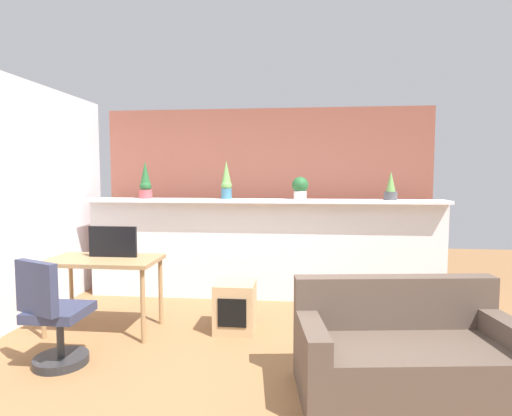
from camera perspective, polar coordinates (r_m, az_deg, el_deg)
ground_plane at (r=3.55m, az=-2.24°, el=-21.93°), size 12.00×12.00×0.00m
divider_wall at (r=5.25m, az=0.85°, el=-5.97°), size 4.49×0.16×1.24m
plant_shelf at (r=5.13m, az=0.82°, el=1.00°), size 4.49×0.37×0.04m
brick_wall_behind at (r=5.77m, az=1.39°, el=1.26°), size 4.49×0.10×2.50m
potted_plant_0 at (r=5.48m, az=-15.10°, el=3.39°), size 0.17×0.17×0.48m
potted_plant_1 at (r=5.22m, az=-4.14°, el=3.68°), size 0.14×0.14×0.49m
potted_plant_2 at (r=5.11m, az=6.15°, el=2.86°), size 0.20×0.20×0.28m
potted_plant_3 at (r=5.21m, az=18.20°, el=2.65°), size 0.16×0.16×0.35m
desk at (r=4.45m, az=-20.40°, el=-7.63°), size 1.10×0.60×0.75m
tv_monitor at (r=4.44m, az=-19.26°, el=-4.43°), size 0.50×0.04×0.31m
office_chair at (r=3.87m, az=-26.30°, el=-13.90°), size 0.51×0.51×0.91m
side_cube_shelf at (r=4.29m, az=-2.92°, el=-13.52°), size 0.40×0.41×0.50m
couch at (r=3.34m, az=20.08°, el=-18.61°), size 1.64×0.95×0.80m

